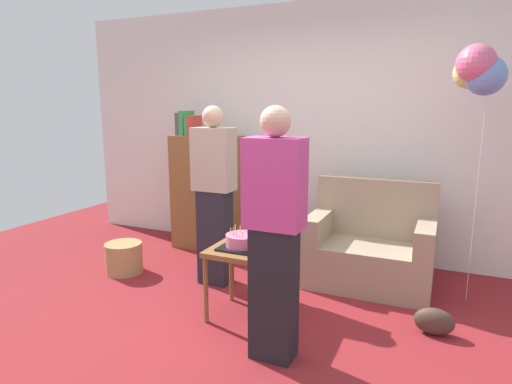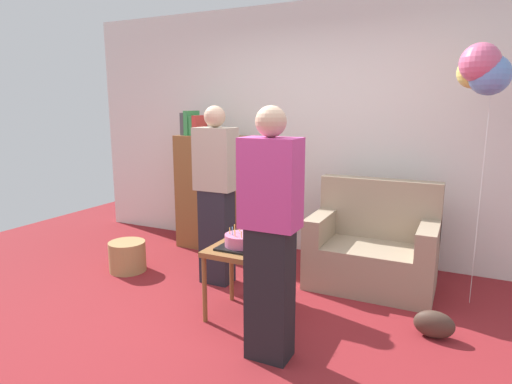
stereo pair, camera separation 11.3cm
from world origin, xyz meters
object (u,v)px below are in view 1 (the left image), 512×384
couch (370,248)px  balloon_bunch (479,71)px  person_holding_cake (274,235)px  person_blowing_candles (214,195)px  wicker_basket (124,258)px  side_table (243,258)px  handbag (434,321)px  birthday_cake (243,241)px  bookshelf (207,191)px

couch → balloon_bunch: balloon_bunch is taller
couch → person_holding_cake: person_holding_cake is taller
balloon_bunch → person_blowing_candles: bearing=-166.4°
wicker_basket → balloon_bunch: (3.02, 0.66, 1.74)m
side_table → wicker_basket: bearing=167.0°
couch → handbag: couch is taller
side_table → person_holding_cake: bearing=-44.8°
person_holding_cake → balloon_bunch: bearing=-116.7°
person_blowing_candles → couch: bearing=27.4°
handbag → birthday_cake: bearing=-167.7°
person_blowing_candles → bookshelf: bearing=128.1°
bookshelf → side_table: bookshelf is taller
couch → bookshelf: (-1.90, 0.30, 0.33)m
bookshelf → person_blowing_candles: (0.58, -0.86, 0.16)m
person_holding_cake → couch: bearing=-92.4°
side_table → handbag: 1.47m
handbag → balloon_bunch: 1.93m
couch → birthday_cake: (-0.79, -1.06, 0.27)m
bookshelf → person_blowing_candles: 1.05m
wicker_basket → balloon_bunch: 3.55m
birthday_cake → person_blowing_candles: size_ratio=0.20×
side_table → birthday_cake: 0.13m
bookshelf → balloon_bunch: size_ratio=0.75×
person_holding_cake → bookshelf: bearing=-37.9°
birthday_cake → person_holding_cake: 0.64m
person_holding_cake → balloon_bunch: balloon_bunch is taller
person_blowing_candles → wicker_basket: size_ratio=4.53×
couch → person_blowing_candles: size_ratio=0.67×
couch → birthday_cake: couch is taller
couch → wicker_basket: (-2.27, -0.72, -0.19)m
person_holding_cake → handbag: 1.41m
person_holding_cake → wicker_basket: person_holding_cake is taller
birthday_cake → balloon_bunch: bearing=33.0°
couch → balloon_bunch: size_ratio=0.53×
person_blowing_candles → balloon_bunch: size_ratio=0.78×
person_holding_cake → balloon_bunch: size_ratio=0.78×
bookshelf → side_table: bearing=-50.9°
birthday_cake → wicker_basket: birthday_cake is taller
side_table → birthday_cake: bearing=5.7°
couch → person_blowing_candles: person_blowing_candles is taller
couch → wicker_basket: size_ratio=3.06×
wicker_basket → handbag: wicker_basket is taller
handbag → couch: bearing=127.8°
person_holding_cake → handbag: (0.96, 0.73, -0.73)m
couch → bookshelf: size_ratio=0.70×
couch → handbag: bearing=-52.2°
person_blowing_candles → balloon_bunch: (2.07, 0.50, 1.06)m
person_holding_cake → balloon_bunch: 2.10m
birthday_cake → person_holding_cake: (0.43, -0.42, 0.22)m
side_table → balloon_bunch: bearing=33.0°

